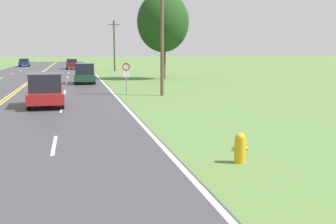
% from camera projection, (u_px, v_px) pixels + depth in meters
% --- Properties ---
extents(fire_hydrant, '(0.48, 0.32, 0.86)m').
position_uv_depth(fire_hydrant, '(240.00, 148.00, 11.86)').
color(fire_hydrant, gold).
rests_on(fire_hydrant, ground).
extents(traffic_sign, '(0.60, 0.10, 2.28)m').
position_uv_depth(traffic_sign, '(126.00, 70.00, 30.10)').
color(traffic_sign, gray).
rests_on(traffic_sign, ground).
extents(utility_pole_midground, '(1.80, 0.24, 7.66)m').
position_uv_depth(utility_pole_midground, '(162.00, 38.00, 28.86)').
color(utility_pole_midground, brown).
rests_on(utility_pole_midground, ground).
extents(utility_pole_far, '(1.80, 0.24, 7.42)m').
position_uv_depth(utility_pole_far, '(114.00, 45.00, 61.95)').
color(utility_pole_far, brown).
rests_on(utility_pole_far, ground).
extents(tree_left_verge, '(5.56, 5.56, 9.31)m').
position_uv_depth(tree_left_verge, '(163.00, 22.00, 45.08)').
color(tree_left_verge, '#473828').
rests_on(tree_left_verge, ground).
extents(car_red_van_approaching, '(2.12, 4.18, 1.88)m').
position_uv_depth(car_red_van_approaching, '(45.00, 89.00, 23.58)').
color(car_red_van_approaching, black).
rests_on(car_red_van_approaching, ground).
extents(car_dark_green_van_mid_near, '(2.09, 4.19, 1.91)m').
position_uv_depth(car_dark_green_van_mid_near, '(85.00, 73.00, 39.74)').
color(car_dark_green_van_mid_near, black).
rests_on(car_dark_green_van_mid_near, ground).
extents(car_maroon_suv_mid_far, '(1.98, 4.68, 1.68)m').
position_uv_depth(car_maroon_suv_mid_far, '(72.00, 64.00, 69.47)').
color(car_maroon_suv_mid_far, black).
rests_on(car_maroon_suv_mid_far, ground).
extents(car_dark_blue_sedan_receding, '(2.11, 4.89, 1.50)m').
position_uv_depth(car_dark_blue_sedan_receding, '(24.00, 62.00, 80.47)').
color(car_dark_blue_sedan_receding, black).
rests_on(car_dark_blue_sedan_receding, ground).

